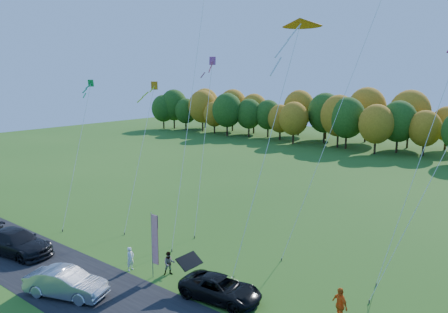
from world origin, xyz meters
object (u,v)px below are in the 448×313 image
Objects in this scene: black_suv at (221,288)px; person_east at (340,305)px; silver_sedan at (66,283)px; feather_flag at (154,239)px.

person_east reaches higher than black_suv.
silver_sedan reaches higher than black_suv.
silver_sedan is at bearing -124.47° from person_east.
feather_flag is at bearing -47.73° from silver_sedan.
person_east is 11.65m from feather_flag.
person_east is (6.31, 2.06, 0.28)m from black_suv.
black_suv is 5.33m from feather_flag.
black_suv is 0.99× the size of silver_sedan.
person_east is 0.44× the size of feather_flag.
silver_sedan is at bearing 118.53° from black_suv.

